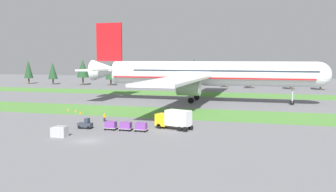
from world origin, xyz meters
TOP-DOWN VIEW (x-y plane):
  - ground_plane at (0.00, 0.00)m, footprint 400.00×400.00m
  - grass_strip_near at (0.00, 32.30)m, footprint 320.00×17.65m
  - grass_strip_far at (0.00, 79.59)m, footprint 320.00×17.65m
  - airliner at (7.93, 55.97)m, footprint 70.96×86.93m
  - baggage_tug at (-5.23, 9.17)m, footprint 2.62×1.34m
  - cargo_dolly_lead at (-0.20, 9.25)m, footprint 2.22×1.53m
  - cargo_dolly_second at (2.70, 9.29)m, footprint 2.22×1.53m
  - cargo_dolly_third at (5.60, 9.33)m, footprint 2.22×1.53m
  - catering_truck at (10.70, 12.91)m, footprint 7.33×4.32m
  - ground_crew_marshaller at (-5.15, 17.05)m, footprint 0.56×0.36m
  - uld_container_0 at (-6.18, 1.49)m, footprint 2.03×1.64m
  - uld_container_1 at (-5.67, 1.53)m, footprint 2.01×1.61m
  - taxiway_marker_0 at (-20.34, 28.46)m, footprint 0.44×0.44m
  - taxiway_marker_1 at (-15.12, 25.26)m, footprint 0.44×0.44m
  - taxiway_marker_2 at (-17.63, 27.48)m, footprint 0.44×0.44m
  - distant_tree_line at (-0.84, 111.11)m, footprint 183.17×10.79m

SIDE VIEW (x-z plane):
  - ground_plane at x=0.00m, z-range 0.00..0.00m
  - grass_strip_near at x=0.00m, z-range 0.00..0.01m
  - grass_strip_far at x=0.00m, z-range 0.00..0.01m
  - taxiway_marker_1 at x=-15.12m, z-range 0.00..0.60m
  - taxiway_marker_0 at x=-20.34m, z-range 0.00..0.64m
  - taxiway_marker_2 at x=-17.63m, z-range 0.00..0.65m
  - baggage_tug at x=-5.23m, z-range -0.17..1.80m
  - uld_container_0 at x=-6.18m, z-range 0.00..1.65m
  - uld_container_1 at x=-5.67m, z-range 0.00..1.78m
  - cargo_dolly_lead at x=-0.20m, z-range 0.14..1.69m
  - cargo_dolly_second at x=2.70m, z-range 0.14..1.69m
  - cargo_dolly_third at x=5.60m, z-range 0.14..1.69m
  - ground_crew_marshaller at x=-5.15m, z-range 0.08..1.82m
  - catering_truck at x=10.70m, z-range 0.16..3.74m
  - distant_tree_line at x=-0.84m, z-range 0.62..13.24m
  - airliner at x=7.93m, z-range -3.39..20.53m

